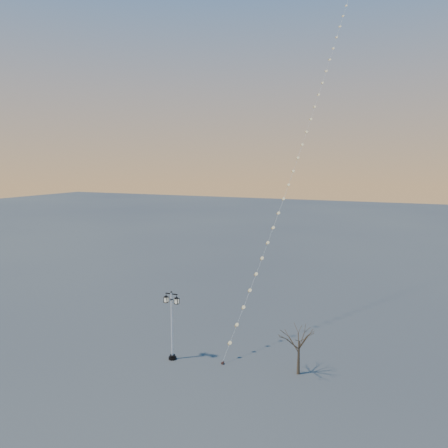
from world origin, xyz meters
The scene contains 4 objects.
ground centered at (0.00, 0.00, 0.00)m, with size 300.00×300.00×0.00m, color #494A4A.
street_lamp centered at (-3.39, 0.20, 3.07)m, with size 1.41×0.62×5.55m.
bare_tree centered at (6.30, 1.85, 2.61)m, with size 2.26×2.26×3.76m.
kite_train centered at (3.15, 18.09, 21.63)m, with size 5.70×34.78×43.46m.
Camera 1 is at (13.04, -27.23, 15.38)m, focal length 34.09 mm.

